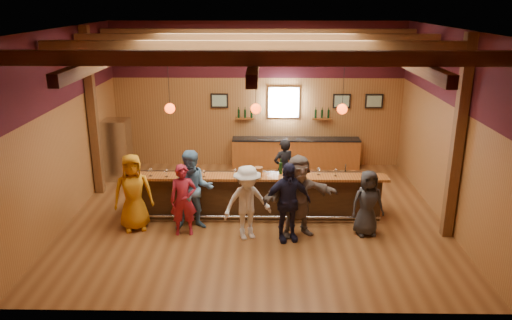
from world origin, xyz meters
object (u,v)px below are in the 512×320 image
(back_bar_cabinet, at_px, (296,153))
(customer_denim, at_px, (194,190))
(bar_counter, at_px, (257,194))
(stainless_fridge, at_px, (118,150))
(customer_white, at_px, (247,203))
(customer_brown, at_px, (298,196))
(ice_bucket, at_px, (258,172))
(customer_redvest, at_px, (183,200))
(bartender, at_px, (284,168))
(customer_orange, at_px, (133,192))
(bottle_a, at_px, (281,168))
(customer_navy, at_px, (287,202))
(customer_dark, at_px, (368,203))

(back_bar_cabinet, relative_size, customer_denim, 2.11)
(bar_counter, distance_m, stainless_fridge, 4.81)
(back_bar_cabinet, height_order, customer_white, customer_white)
(customer_brown, bearing_deg, customer_white, 170.29)
(stainless_fridge, distance_m, ice_bucket, 5.02)
(customer_denim, bearing_deg, customer_white, -30.91)
(stainless_fridge, xyz_separation_m, customer_redvest, (2.49, -3.63, -0.07))
(bartender, relative_size, ice_bucket, 7.48)
(stainless_fridge, relative_size, customer_orange, 0.99)
(customer_white, bearing_deg, customer_orange, 148.66)
(customer_brown, relative_size, bartender, 1.18)
(customer_orange, relative_size, bottle_a, 4.84)
(customer_denim, height_order, bartender, customer_denim)
(stainless_fridge, bearing_deg, customer_brown, -35.73)
(customer_navy, height_order, ice_bucket, customer_navy)
(customer_orange, distance_m, customer_white, 2.67)
(customer_redvest, distance_m, customer_brown, 2.57)
(customer_orange, relative_size, customer_navy, 1.00)
(stainless_fridge, height_order, bartender, stainless_fridge)
(bottle_a, bearing_deg, customer_denim, -160.50)
(stainless_fridge, height_order, customer_orange, customer_orange)
(customer_redvest, distance_m, bottle_a, 2.46)
(customer_denim, distance_m, customer_brown, 2.40)
(bar_counter, xyz_separation_m, customer_denim, (-1.43, -0.88, 0.43))
(stainless_fridge, height_order, customer_brown, customer_brown)
(customer_orange, bearing_deg, customer_brown, -21.64)
(stainless_fridge, distance_m, customer_white, 5.48)
(customer_orange, xyz_separation_m, customer_brown, (3.76, -0.26, 0.04))
(ice_bucket, bearing_deg, bottle_a, 16.76)
(bartender, bearing_deg, customer_dark, 105.63)
(ice_bucket, bearing_deg, customer_redvest, -153.20)
(customer_redvest, xyz_separation_m, customer_white, (1.44, -0.19, 0.03))
(bar_counter, distance_m, ice_bucket, 0.77)
(bottle_a, bearing_deg, bar_counter, 163.68)
(back_bar_cabinet, relative_size, customer_brown, 2.11)
(customer_dark, distance_m, ice_bucket, 2.63)
(customer_redvest, bearing_deg, customer_brown, -6.79)
(customer_redvest, distance_m, bartender, 3.27)
(customer_orange, xyz_separation_m, customer_white, (2.63, -0.43, -0.05))
(stainless_fridge, bearing_deg, customer_dark, -28.42)
(customer_brown, bearing_deg, bartender, 77.37)
(bar_counter, distance_m, bartender, 1.35)
(customer_redvest, height_order, customer_dark, customer_redvest)
(bartender, distance_m, ice_bucket, 1.64)
(customer_denim, bearing_deg, customer_orange, 172.10)
(bar_counter, distance_m, customer_white, 1.42)
(customer_dark, relative_size, bottle_a, 4.08)
(customer_white, bearing_deg, bar_counter, 60.38)
(stainless_fridge, relative_size, bartender, 1.12)
(back_bar_cabinet, height_order, bottle_a, bottle_a)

